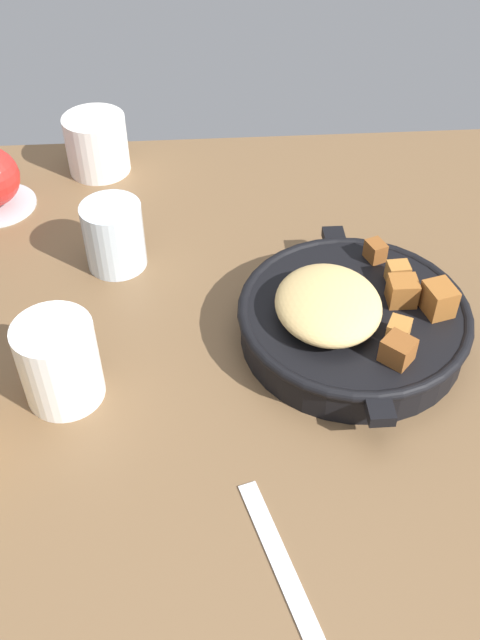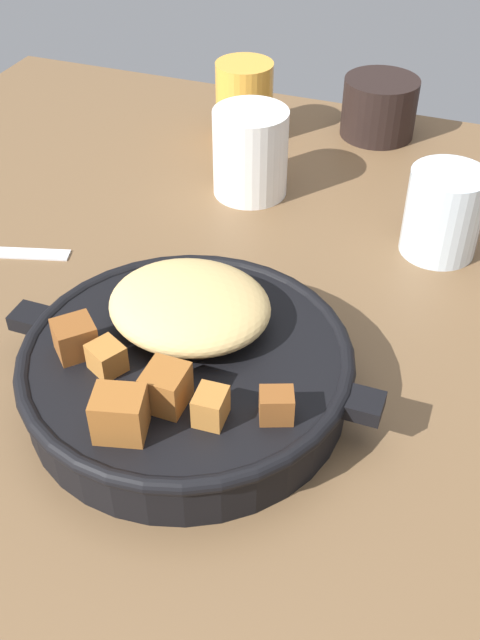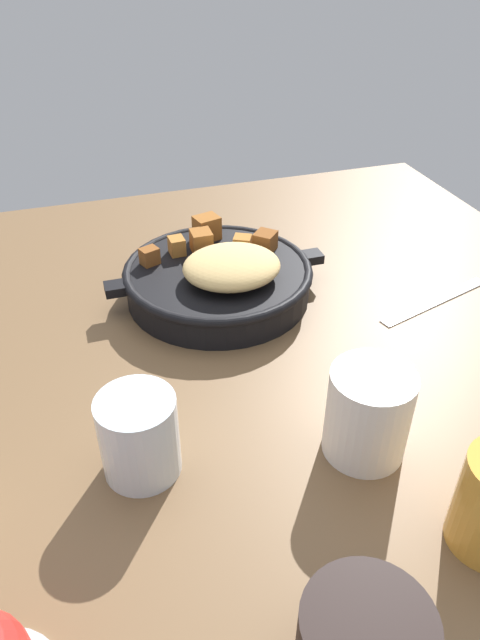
% 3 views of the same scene
% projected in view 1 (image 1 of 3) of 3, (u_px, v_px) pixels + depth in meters
% --- Properties ---
extents(ground_plane, '(0.90, 0.88, 0.02)m').
position_uv_depth(ground_plane, '(266.00, 370.00, 0.74)').
color(ground_plane, brown).
extents(cast_iron_skillet, '(0.28, 0.24, 0.08)m').
position_uv_depth(cast_iron_skillet, '(351.00, 318.00, 0.73)').
color(cast_iron_skillet, black).
rests_on(cast_iron_skillet, ground_plane).
extents(butter_knife, '(0.18, 0.07, 0.00)m').
position_uv_depth(butter_knife, '(287.00, 577.00, 0.56)').
color(butter_knife, silver).
rests_on(butter_knife, ground_plane).
extents(water_glass_short, '(0.07, 0.07, 0.08)m').
position_uv_depth(water_glass_short, '(114.00, 236.00, 0.82)').
color(water_glass_short, silver).
rests_on(water_glass_short, ground_plane).
extents(ceramic_mug_white, '(0.08, 0.08, 0.08)m').
position_uv_depth(ceramic_mug_white, '(97.00, 144.00, 0.96)').
color(ceramic_mug_white, silver).
rests_on(ceramic_mug_white, ground_plane).
extents(white_creamer_pitcher, '(0.08, 0.08, 0.09)m').
position_uv_depth(white_creamer_pitcher, '(59.00, 362.00, 0.67)').
color(white_creamer_pitcher, white).
rests_on(white_creamer_pitcher, ground_plane).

